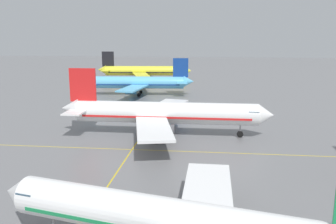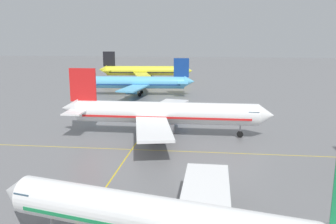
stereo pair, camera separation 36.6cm
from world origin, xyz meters
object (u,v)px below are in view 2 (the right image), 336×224
airliner_front_gate (178,222)px  airliner_third_row (136,83)px  airliner_second_row (163,113)px  airliner_far_left_stand (145,71)px

airliner_front_gate → airliner_third_row: (-21.25, 85.59, 0.25)m
airliner_front_gate → airliner_third_row: 88.19m
airliner_second_row → airliner_far_left_stand: airliner_second_row is taller
airliner_second_row → airliner_third_row: size_ratio=1.07×
airliner_front_gate → airliner_third_row: bearing=103.9°
airliner_second_row → airliner_far_left_stand: size_ratio=1.04×
airliner_front_gate → airliner_far_left_stand: 124.76m
airliner_front_gate → airliner_second_row: airliner_second_row is taller
airliner_far_left_stand → airliner_third_row: bearing=-84.3°
airliner_third_row → airliner_far_left_stand: 36.84m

